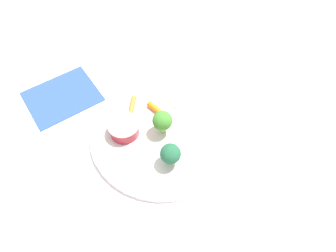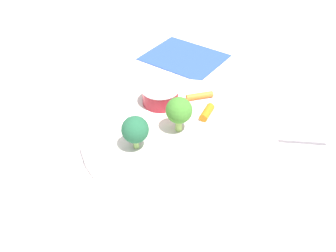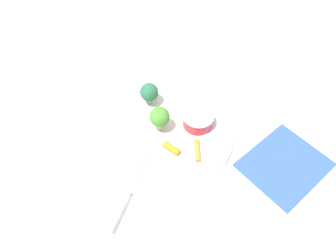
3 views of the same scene
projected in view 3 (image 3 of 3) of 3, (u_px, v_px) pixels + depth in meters
The scene contains 9 objects.
ground_plane at pixel (160, 132), 0.65m from camera, with size 2.40×2.40×0.00m, color white.
plate at pixel (160, 130), 0.65m from camera, with size 0.29×0.29×0.01m, color silver.
sauce_cup at pixel (198, 120), 0.64m from camera, with size 0.06×0.06×0.03m.
broccoli_floret_0 at pixel (162, 116), 0.62m from camera, with size 0.04×0.04×0.06m.
broccoli_floret_1 at pixel (149, 92), 0.66m from camera, with size 0.04×0.04×0.05m.
carrot_stick_0 at pixel (197, 150), 0.60m from camera, with size 0.01×0.01×0.05m, color orange.
carrot_stick_1 at pixel (171, 148), 0.60m from camera, with size 0.01×0.01×0.04m, color orange.
fork at pixel (131, 188), 0.56m from camera, with size 0.04×0.16×0.00m.
napkin at pixel (285, 164), 0.60m from camera, with size 0.13×0.15×0.00m, color #2A478B.
Camera 3 is at (0.22, -0.32, 0.52)m, focal length 34.37 mm.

